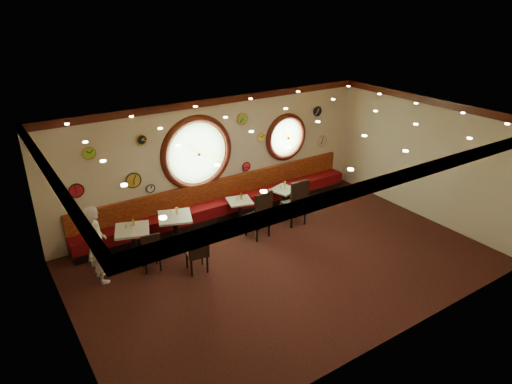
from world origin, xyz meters
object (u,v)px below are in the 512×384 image
Objects in this scene: condiment_d_pepper at (284,188)px; condiment_c_pepper at (238,198)px; condiment_a_bottle at (133,222)px; condiment_c_bottle at (241,196)px; table_b at (176,227)px; condiment_b_salt at (171,213)px; condiment_b_pepper at (178,213)px; chair_a at (151,250)px; chair_d at (297,200)px; condiment_a_salt at (126,227)px; condiment_a_pepper at (131,228)px; waiter at (97,244)px; condiment_b_bottle at (177,211)px; table_a at (134,241)px; table_c at (240,209)px; condiment_d_bottle at (285,184)px; chair_c at (261,212)px; chair_b at (197,248)px; table_d at (284,197)px; condiment_c_salt at (237,199)px; condiment_d_salt at (281,187)px.

condiment_c_pepper is at bearing 175.80° from condiment_d_pepper.
condiment_a_bottle is 2.91m from condiment_c_bottle.
table_b is at bearing -173.17° from condiment_c_bottle.
condiment_b_salt is 1.08× the size of condiment_b_pepper.
chair_d is at bearing 8.23° from chair_a.
chair_a is 6.31× the size of condiment_a_salt.
condiment_a_pepper is at bearing -174.17° from condiment_c_bottle.
waiter reaches higher than condiment_a_pepper.
condiment_b_bottle is (-3.17, -0.03, 0.18)m from condiment_d_pepper.
table_a is 5.41× the size of condiment_a_bottle.
table_b is at bearing -173.65° from table_c.
condiment_d_bottle is (3.30, 0.26, -0.12)m from condiment_b_pepper.
table_c is at bearing 6.33° from condiment_b_pepper.
chair_c is at bearing -88.56° from table_c.
chair_b is at bearing -92.74° from table_b.
table_a is 8.29× the size of condiment_a_pepper.
condiment_b_salt is at bearing 169.43° from chair_d.
table_d is at bearing 2.62° from table_b.
condiment_b_pepper is at bearing 4.19° from condiment_a_pepper.
table_a is 10.11× the size of condiment_a_salt.
chair_c reaches higher than condiment_a_pepper.
chair_b reaches higher than condiment_c_salt.
chair_b is 3.68× the size of condiment_c_bottle.
condiment_b_bottle reaches higher than condiment_b_pepper.
table_a is at bearing -177.60° from table_d.
chair_d is at bearing -14.21° from condiment_b_bottle.
chair_a is 5.98× the size of condiment_c_salt.
chair_d reaches higher than condiment_b_bottle.
condiment_b_salt is 1.91m from waiter.
chair_d is at bearing 19.35° from chair_b.
condiment_a_salt is 4.40m from condiment_d_pepper.
condiment_c_bottle is at bearing 178.42° from condiment_d_salt.
condiment_a_pepper is at bearing 116.05° from chair_a.
condiment_c_salt is at bearing 2.32° from condiment_a_bottle.
chair_d is 6.93× the size of condiment_a_pepper.
table_d is at bearing -2.54° from table_c.
condiment_d_pepper is (4.39, 0.06, -0.13)m from condiment_a_salt.
condiment_b_salt is (0.99, 0.15, 0.36)m from table_a.
condiment_b_pepper reaches higher than condiment_d_pepper.
table_c is at bearing 25.88° from chair_a.
condiment_a_pepper is at bearing -169.45° from condiment_b_salt.
condiment_a_pepper is 0.21m from condiment_a_bottle.
table_a is 2.94m from table_c.
condiment_b_pepper is at bearing -173.16° from condiment_c_salt.
condiment_a_bottle reaches higher than condiment_b_pepper.
condiment_c_bottle is (1.86, 0.15, -0.15)m from condiment_b_bottle.
waiter is (-3.75, -0.60, 0.15)m from condiment_c_pepper.
chair_b is at bearing -51.74° from table_a.
chair_d reaches higher than chair_c.
table_b is at bearing 45.72° from chair_a.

